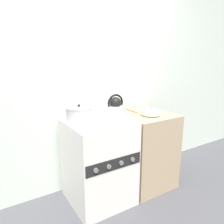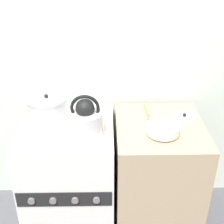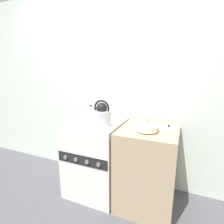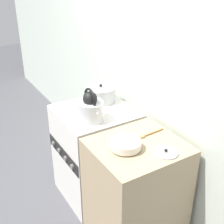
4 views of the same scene
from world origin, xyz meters
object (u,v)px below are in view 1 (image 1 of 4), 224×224
object	(u,v)px
cooking_pot	(79,113)
loose_pot_lid	(151,109)
kettle	(116,111)
enamel_bowl	(151,112)
stove	(98,161)

from	to	relation	value
cooking_pot	loose_pot_lid	distance (m)	0.95
kettle	cooking_pot	distance (m)	0.38
enamel_bowl	loose_pot_lid	xyz separation A→B (m)	(0.18, 0.20, -0.03)
loose_pot_lid	kettle	bearing A→B (deg)	-161.45
kettle	loose_pot_lid	world-z (taller)	kettle
stove	kettle	xyz separation A→B (m)	(0.14, -0.11, 0.55)
loose_pot_lid	enamel_bowl	bearing A→B (deg)	-132.03
cooking_pot	enamel_bowl	size ratio (longest dim) A/B	1.26
enamel_bowl	loose_pot_lid	distance (m)	0.28
stove	cooking_pot	world-z (taller)	cooking_pot
stove	cooking_pot	xyz separation A→B (m)	(-0.14, 0.14, 0.52)
cooking_pot	loose_pot_lid	world-z (taller)	cooking_pot
kettle	loose_pot_lid	xyz separation A→B (m)	(0.67, 0.22, -0.11)
enamel_bowl	cooking_pot	bearing A→B (deg)	162.79
stove	loose_pot_lid	bearing A→B (deg)	7.74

